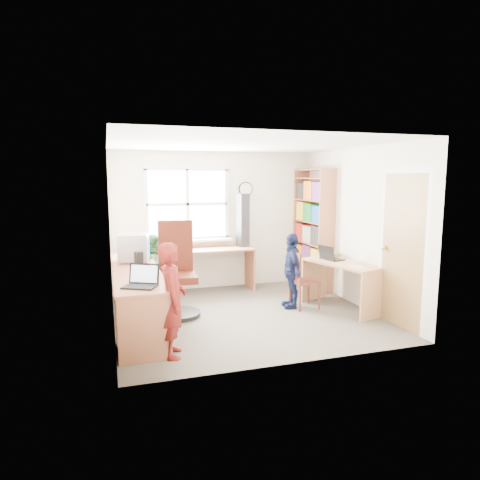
{
  "coord_description": "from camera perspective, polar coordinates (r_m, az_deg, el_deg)",
  "views": [
    {
      "loc": [
        -1.83,
        -5.62,
        1.93
      ],
      "look_at": [
        0.0,
        0.25,
        1.05
      ],
      "focal_mm": 32.0,
      "sensor_mm": 36.0,
      "label": 1
    }
  ],
  "objects": [
    {
      "name": "room",
      "position": [
        6.05,
        0.53,
        1.38
      ],
      "size": [
        3.64,
        3.44,
        2.44
      ],
      "color": "#4E463D",
      "rests_on": "ground"
    },
    {
      "name": "person_green",
      "position": [
        6.71,
        -11.3,
        -3.9
      ],
      "size": [
        0.58,
        0.64,
        1.1
      ],
      "primitive_type": "imported",
      "rotation": [
        0.0,
        0.0,
        1.21
      ],
      "color": "#2D7137",
      "rests_on": "ground"
    },
    {
      "name": "bookshelf",
      "position": [
        7.7,
        9.69,
        1.11
      ],
      "size": [
        0.3,
        1.02,
        2.1
      ],
      "color": "#B86B49",
      "rests_on": "ground"
    },
    {
      "name": "laptop_right",
      "position": [
        6.67,
        11.89,
        -2.16
      ],
      "size": [
        0.34,
        0.38,
        0.23
      ],
      "rotation": [
        0.0,
        0.0,
        1.82
      ],
      "color": "black",
      "rests_on": "right_desk"
    },
    {
      "name": "crt_monitor",
      "position": [
        6.29,
        -13.97,
        -1.02
      ],
      "size": [
        0.47,
        0.43,
        0.4
      ],
      "rotation": [
        0.0,
        0.0,
        -0.18
      ],
      "color": "#9D9EA2",
      "rests_on": "l_desk"
    },
    {
      "name": "wooden_chair",
      "position": [
        6.47,
        8.1,
        -4.98
      ],
      "size": [
        0.39,
        0.39,
        0.87
      ],
      "rotation": [
        0.0,
        0.0,
        0.05
      ],
      "color": "maroon",
      "rests_on": "ground"
    },
    {
      "name": "swivel_chair",
      "position": [
        6.16,
        -8.39,
        -4.65
      ],
      "size": [
        0.66,
        0.66,
        1.34
      ],
      "rotation": [
        0.0,
        0.0,
        -0.06
      ],
      "color": "black",
      "rests_on": "ground"
    },
    {
      "name": "person_navy",
      "position": [
        6.49,
        6.9,
        -4.06
      ],
      "size": [
        0.37,
        0.69,
        1.13
      ],
      "primitive_type": "imported",
      "rotation": [
        0.0,
        0.0,
        -1.72
      ],
      "color": "#131C3E",
      "rests_on": "ground"
    },
    {
      "name": "l_desk",
      "position": [
        5.56,
        -11.39,
        -7.4
      ],
      "size": [
        2.38,
        2.95,
        0.75
      ],
      "color": "#B86B49",
      "rests_on": "ground"
    },
    {
      "name": "game_box",
      "position": [
        7.01,
        11.62,
        -1.85
      ],
      "size": [
        0.32,
        0.32,
        0.06
      ],
      "rotation": [
        0.0,
        0.0,
        -0.08
      ],
      "color": "red",
      "rests_on": "right_desk"
    },
    {
      "name": "cd_tower",
      "position": [
        7.48,
        0.36,
        2.65
      ],
      "size": [
        0.23,
        0.22,
        0.93
      ],
      "rotation": [
        0.0,
        0.0,
        0.35
      ],
      "color": "black",
      "rests_on": "l_desk"
    },
    {
      "name": "speaker_b",
      "position": [
        6.6,
        -14.27,
        -1.6
      ],
      "size": [
        0.09,
        0.09,
        0.18
      ],
      "rotation": [
        0.0,
        0.0,
        -0.02
      ],
      "color": "black",
      "rests_on": "l_desk"
    },
    {
      "name": "potted_plant",
      "position": [
        7.23,
        -7.92,
        -0.1
      ],
      "size": [
        0.17,
        0.14,
        0.31
      ],
      "primitive_type": "imported",
      "rotation": [
        0.0,
        0.0,
        0.0
      ],
      "color": "#2B6C34",
      "rests_on": "l_desk"
    },
    {
      "name": "laptop_left",
      "position": [
        4.88,
        -12.97,
        -5.37
      ],
      "size": [
        0.44,
        0.42,
        0.24
      ],
      "rotation": [
        0.0,
        0.0,
        -0.47
      ],
      "color": "black",
      "rests_on": "l_desk"
    },
    {
      "name": "speaker_a",
      "position": [
        5.99,
        -13.34,
        -2.48
      ],
      "size": [
        0.12,
        0.12,
        0.2
      ],
      "rotation": [
        0.0,
        0.0,
        0.27
      ],
      "color": "black",
      "rests_on": "l_desk"
    },
    {
      "name": "paper_b",
      "position": [
        6.24,
        15.43,
        -3.47
      ],
      "size": [
        0.2,
        0.28,
        0.0
      ],
      "rotation": [
        0.0,
        0.0,
        -0.02
      ],
      "color": "silver",
      "rests_on": "right_desk"
    },
    {
      "name": "right_desk",
      "position": [
        6.55,
        13.46,
        -4.59
      ],
      "size": [
        0.88,
        1.33,
        0.7
      ],
      "rotation": [
        0.0,
        0.0,
        0.28
      ],
      "color": "tan",
      "rests_on": "ground"
    },
    {
      "name": "person_red",
      "position": [
        4.73,
        -9.03,
        -7.9
      ],
      "size": [
        0.36,
        0.5,
        1.26
      ],
      "primitive_type": "imported",
      "rotation": [
        0.0,
        0.0,
        1.43
      ],
      "color": "maroon",
      "rests_on": "ground"
    },
    {
      "name": "paper_a",
      "position": [
        5.27,
        -13.03,
        -4.98
      ],
      "size": [
        0.27,
        0.34,
        0.0
      ],
      "rotation": [
        0.0,
        0.0,
        0.21
      ],
      "color": "silver",
      "rests_on": "l_desk"
    }
  ]
}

